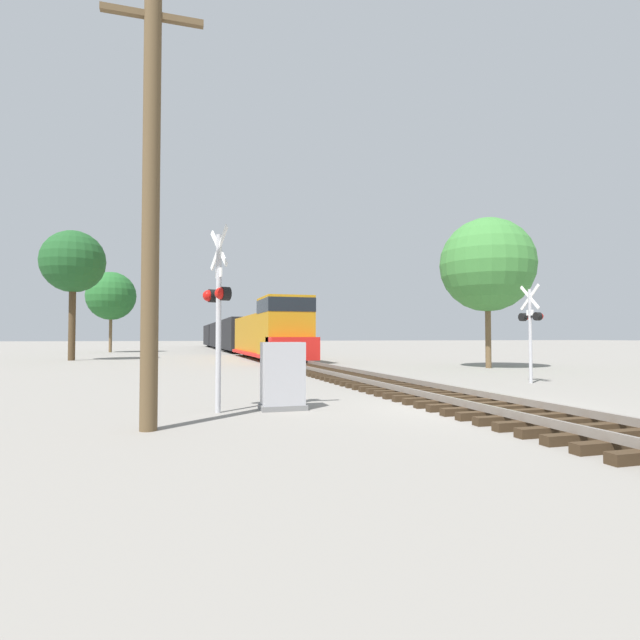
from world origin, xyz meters
TOP-DOWN VIEW (x-y plane):
  - ground_plane at (0.00, 0.00)m, footprint 400.00×400.00m
  - rail_track_bed at (0.00, -0.00)m, footprint 2.60×160.00m
  - freight_train at (0.00, 48.83)m, footprint 2.92×64.27m
  - crossing_signal_near at (-5.81, 0.91)m, footprint 0.57×1.01m
  - crossing_signal_far at (5.67, 4.81)m, footprint 0.39×1.01m
  - relay_cabinet at (-4.32, 0.97)m, footprint 1.04×0.66m
  - utility_pole at (-7.15, -0.85)m, footprint 1.80×0.31m
  - tree_far_right at (9.49, 12.76)m, footprint 5.04×5.04m
  - tree_mid_background at (-13.57, 28.56)m, footprint 4.40×4.40m
  - tree_deep_background at (-13.15, 47.84)m, footprint 5.22×5.22m

SIDE VIEW (x-z plane):
  - ground_plane at x=0.00m, z-range 0.00..0.00m
  - rail_track_bed at x=0.00m, z-range -0.02..0.29m
  - relay_cabinet at x=-4.32m, z-range -0.01..1.53m
  - freight_train at x=0.00m, z-range -0.21..3.95m
  - crossing_signal_far at x=5.67m, z-range 0.40..3.96m
  - crossing_signal_near at x=-5.81m, z-range 0.35..4.46m
  - utility_pole at x=-7.15m, z-range 0.11..8.25m
  - tree_far_right at x=9.49m, z-range 1.50..9.58m
  - tree_deep_background at x=-13.15m, z-range 1.74..10.46m
  - tree_mid_background at x=-13.57m, z-range 2.36..11.59m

